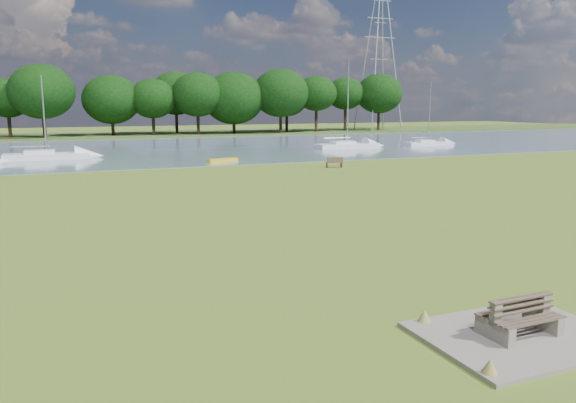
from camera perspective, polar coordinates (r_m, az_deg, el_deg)
name	(u,v)px	position (r m, az deg, el deg)	size (l,w,h in m)	color
ground	(282,219)	(25.18, -0.61, -1.83)	(220.00, 220.00, 0.00)	olive
river	(143,150)	(65.71, -14.51, 5.13)	(220.00, 40.00, 0.10)	slate
far_bank	(115,136)	(95.45, -17.12, 6.41)	(220.00, 20.00, 0.40)	#4C6626
concrete_pad	(518,336)	(13.76, 22.36, -12.51)	(4.20, 3.20, 0.10)	gray
bench_pair	(520,318)	(13.61, 22.48, -10.85)	(1.74, 1.05, 0.92)	gray
riverbank_bench	(335,162)	(45.70, 4.75, 3.98)	(1.44, 0.71, 0.85)	brown
kayak	(223,160)	(50.13, -6.65, 4.20)	(2.82, 0.66, 0.28)	yellow
pylon	(380,35)	(109.76, 9.33, 16.38)	(6.52, 4.57, 28.08)	#A5A8AC
tree_line	(49,93)	(90.88, -23.09, 10.12)	(124.74, 9.29, 11.25)	black
sailboat_0	(46,154)	(56.54, -23.40, 4.46)	(7.45, 2.15, 7.61)	white
sailboat_1	(428,142)	(71.46, 14.02, 5.88)	(6.26, 1.81, 7.73)	white
sailboat_5	(347,144)	(64.88, 5.97, 5.84)	(7.49, 2.28, 10.15)	white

